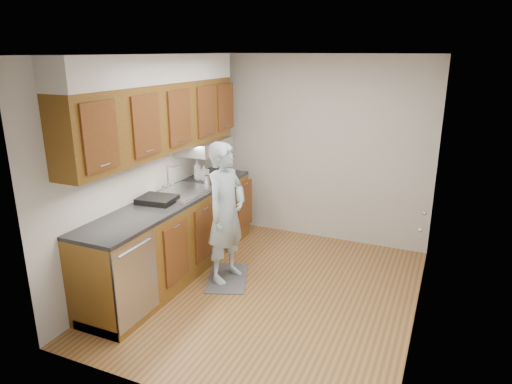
% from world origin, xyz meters
% --- Properties ---
extents(floor, '(3.50, 3.50, 0.00)m').
position_xyz_m(floor, '(0.00, 0.00, 0.00)').
color(floor, olive).
rests_on(floor, ground).
extents(ceiling, '(3.50, 3.50, 0.00)m').
position_xyz_m(ceiling, '(0.00, 0.00, 2.50)').
color(ceiling, white).
rests_on(ceiling, wall_left).
extents(wall_left, '(0.02, 3.50, 2.50)m').
position_xyz_m(wall_left, '(-1.50, 0.00, 1.25)').
color(wall_left, '#B6B2AB').
rests_on(wall_left, floor).
extents(wall_right, '(0.02, 3.50, 2.50)m').
position_xyz_m(wall_right, '(1.50, 0.00, 1.25)').
color(wall_right, '#B6B2AB').
rests_on(wall_right, floor).
extents(wall_back, '(3.00, 0.02, 2.50)m').
position_xyz_m(wall_back, '(0.00, 1.75, 1.25)').
color(wall_back, '#B6B2AB').
rests_on(wall_back, floor).
extents(counter, '(0.64, 2.80, 1.30)m').
position_xyz_m(counter, '(-1.20, -0.00, 0.49)').
color(counter, brown).
rests_on(counter, floor).
extents(upper_cabinets, '(0.47, 2.80, 1.21)m').
position_xyz_m(upper_cabinets, '(-1.33, 0.05, 1.95)').
color(upper_cabinets, brown).
rests_on(upper_cabinets, wall_left).
extents(closet_door, '(0.02, 1.22, 2.05)m').
position_xyz_m(closet_door, '(1.49, 0.30, 1.02)').
color(closet_door, silver).
rests_on(closet_door, wall_right).
extents(floor_mat, '(0.68, 0.85, 0.01)m').
position_xyz_m(floor_mat, '(-0.57, 0.09, 0.01)').
color(floor_mat, slate).
rests_on(floor_mat, floor).
extents(person, '(0.52, 0.70, 1.81)m').
position_xyz_m(person, '(-0.57, 0.09, 0.92)').
color(person, '#9EB5C0').
rests_on(person, floor_mat).
extents(soap_bottle_a, '(0.11, 0.11, 0.28)m').
position_xyz_m(soap_bottle_a, '(-1.33, 0.76, 1.08)').
color(soap_bottle_a, silver).
rests_on(soap_bottle_a, counter).
extents(soap_bottle_b, '(0.13, 0.13, 0.21)m').
position_xyz_m(soap_bottle_b, '(-1.24, 0.78, 1.04)').
color(soap_bottle_b, silver).
rests_on(soap_bottle_b, counter).
extents(steel_can, '(0.09, 0.09, 0.13)m').
position_xyz_m(steel_can, '(-1.08, 0.56, 1.01)').
color(steel_can, '#A5A5AA').
rests_on(steel_can, counter).
extents(dish_rack, '(0.42, 0.36, 0.06)m').
position_xyz_m(dish_rack, '(-1.26, -0.22, 0.97)').
color(dish_rack, black).
rests_on(dish_rack, counter).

